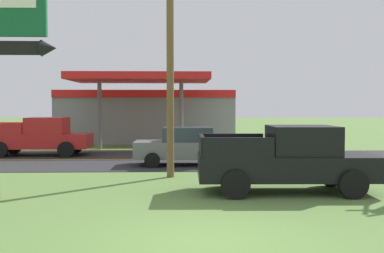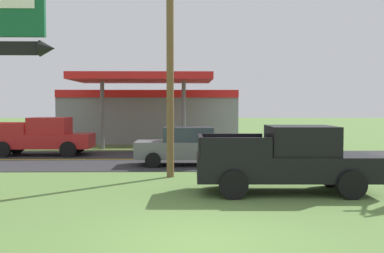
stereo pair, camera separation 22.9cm
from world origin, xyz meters
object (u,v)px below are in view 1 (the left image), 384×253
(gas_station, at_px, (147,114))
(pickup_black_parked_on_lawn, at_px, (289,160))
(utility_pole, at_px, (170,56))
(car_grey_near_lane, at_px, (185,146))
(pickup_red_on_road, at_px, (40,137))

(gas_station, distance_m, pickup_black_parked_on_lawn, 20.14)
(utility_pole, bearing_deg, car_grey_near_lane, 80.16)
(utility_pole, bearing_deg, pickup_black_parked_on_lawn, -40.37)
(car_grey_near_lane, bearing_deg, pickup_red_on_road, 151.38)
(pickup_black_parked_on_lawn, distance_m, pickup_red_on_road, 14.52)
(pickup_red_on_road, relative_size, car_grey_near_lane, 1.24)
(utility_pole, xyz_separation_m, pickup_red_on_road, (-6.77, 7.23, -3.36))
(utility_pole, relative_size, car_grey_near_lane, 1.93)
(utility_pole, xyz_separation_m, car_grey_near_lane, (0.56, 3.23, -3.49))
(utility_pole, height_order, gas_station, utility_pole)
(gas_station, bearing_deg, car_grey_near_lane, -79.29)
(utility_pole, bearing_deg, pickup_red_on_road, 133.15)
(gas_station, xyz_separation_m, pickup_red_on_road, (-4.85, -9.13, -0.98))
(gas_station, height_order, car_grey_near_lane, gas_station)
(gas_station, distance_m, pickup_red_on_road, 10.39)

